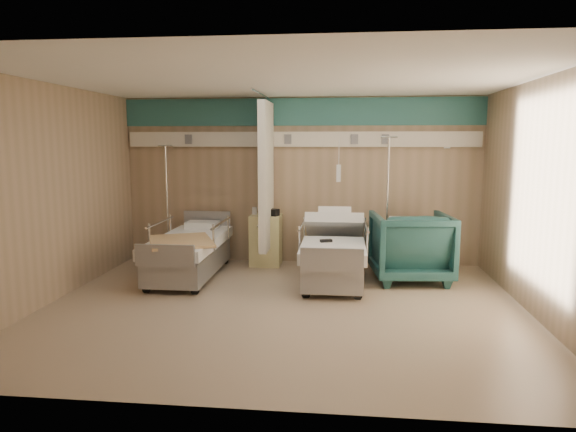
{
  "coord_description": "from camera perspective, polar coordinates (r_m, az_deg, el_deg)",
  "views": [
    {
      "loc": [
        0.73,
        -6.17,
        2.06
      ],
      "look_at": [
        -0.0,
        0.6,
        1.07
      ],
      "focal_mm": 32.0,
      "sensor_mm": 36.0,
      "label": 1
    }
  ],
  "objects": [
    {
      "name": "bed_left",
      "position": [
        8.02,
        -10.91,
        -4.46
      ],
      "size": [
        1.0,
        2.16,
        0.63
      ],
      "primitive_type": null,
      "color": "white",
      "rests_on": "ground"
    },
    {
      "name": "toiletry_bag",
      "position": [
        8.45,
        -1.76,
        0.41
      ],
      "size": [
        0.25,
        0.21,
        0.11
      ],
      "primitive_type": "cube",
      "rotation": [
        0.0,
        0.0,
        -0.43
      ],
      "color": "black",
      "rests_on": "bedside_cabinet"
    },
    {
      "name": "iv_stand_right",
      "position": [
        8.51,
        10.86,
        -2.87
      ],
      "size": [
        0.38,
        0.38,
        2.15
      ],
      "rotation": [
        0.0,
        0.0,
        0.08
      ],
      "color": "silver",
      "rests_on": "ground"
    },
    {
      "name": "iv_stand_left",
      "position": [
        9.04,
        -13.15,
        -2.48
      ],
      "size": [
        0.36,
        0.36,
        2.0
      ],
      "rotation": [
        0.0,
        0.0,
        0.35
      ],
      "color": "silver",
      "rests_on": "ground"
    },
    {
      "name": "ground",
      "position": [
        6.55,
        -0.55,
        -10.09
      ],
      "size": [
        6.0,
        5.0,
        0.0
      ],
      "primitive_type": "cube",
      "color": "gray",
      "rests_on": "ground"
    },
    {
      "name": "visitor_armchair",
      "position": [
        7.86,
        13.45,
        -3.31
      ],
      "size": [
        1.21,
        1.24,
        1.03
      ],
      "primitive_type": "imported",
      "rotation": [
        0.0,
        0.0,
        3.24
      ],
      "color": "#1D4948",
      "rests_on": "ground"
    },
    {
      "name": "tan_blanket",
      "position": [
        7.51,
        -11.82,
        -2.75
      ],
      "size": [
        1.2,
        1.32,
        0.04
      ],
      "primitive_type": "cube",
      "rotation": [
        0.0,
        0.0,
        0.41
      ],
      "color": "tan",
      "rests_on": "bed_left"
    },
    {
      "name": "room_walls",
      "position": [
        6.47,
        -0.58,
        6.5
      ],
      "size": [
        6.04,
        5.04,
        2.82
      ],
      "color": "tan",
      "rests_on": "ground"
    },
    {
      "name": "white_cup",
      "position": [
        8.62,
        -3.73,
        0.58
      ],
      "size": [
        0.1,
        0.1,
        0.12
      ],
      "primitive_type": "cylinder",
      "rotation": [
        0.0,
        0.0,
        -0.26
      ],
      "color": "white",
      "rests_on": "bedside_cabinet"
    },
    {
      "name": "bedside_cabinet",
      "position": [
        8.63,
        -2.47,
        -2.68
      ],
      "size": [
        0.5,
        0.48,
        0.85
      ],
      "primitive_type": "cube",
      "color": "#D8CE87",
      "rests_on": "ground"
    },
    {
      "name": "call_remote",
      "position": [
        7.4,
        4.26,
        -2.76
      ],
      "size": [
        0.19,
        0.13,
        0.04
      ],
      "primitive_type": "cube",
      "rotation": [
        0.0,
        0.0,
        0.34
      ],
      "color": "black",
      "rests_on": "bed_right"
    },
    {
      "name": "bed_right",
      "position": [
        7.67,
        5.06,
        -4.92
      ],
      "size": [
        1.0,
        2.16,
        0.63
      ],
      "primitive_type": null,
      "color": "white",
      "rests_on": "ground"
    },
    {
      "name": "waffle_blanket",
      "position": [
        7.79,
        13.65,
        0.69
      ],
      "size": [
        0.67,
        0.6,
        0.07
      ],
      "primitive_type": "cube",
      "rotation": [
        0.0,
        0.0,
        3.09
      ],
      "color": "silver",
      "rests_on": "visitor_armchair"
    }
  ]
}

